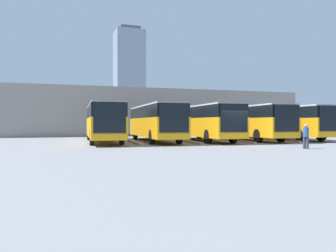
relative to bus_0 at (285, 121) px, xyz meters
name	(u,v)px	position (x,y,z in m)	size (l,w,h in m)	color
ground_plane	(236,145)	(8.79, 5.86, -1.75)	(600.00, 600.00, 0.00)	gray
bus_0	(285,121)	(0.00, 0.00, 0.00)	(3.10, 12.42, 3.13)	orange
curb_divider_0	(277,140)	(2.20, 1.82, -1.68)	(0.24, 6.36, 0.15)	#9E9E99
bus_1	(247,121)	(4.40, 0.21, 0.00)	(3.10, 12.42, 3.13)	orange
curb_divider_1	(236,141)	(6.59, 2.04, -1.68)	(0.24, 6.36, 0.15)	#9E9E99
bus_2	(203,121)	(8.79, 0.01, 0.00)	(3.10, 12.42, 3.13)	orange
curb_divider_2	(188,142)	(10.99, 1.83, -1.68)	(0.24, 6.36, 0.15)	#9E9E99
bus_3	(155,121)	(13.19, -0.51, 0.00)	(3.10, 12.42, 3.13)	orange
curb_divider_3	(134,142)	(15.39, 1.31, -1.68)	(0.24, 6.36, 0.15)	#9E9E99
bus_4	(103,121)	(17.59, -0.81, 0.00)	(3.10, 12.42, 3.13)	orange
pedestrian	(306,136)	(6.43, 10.26, -0.92)	(0.47, 0.47, 1.55)	#38384C
station_building	(150,113)	(8.79, -18.42, 1.23)	(39.55, 16.26, 5.92)	gray
office_tower	(129,77)	(-21.43, -180.40, 28.82)	(17.87, 17.87, 62.35)	#7F8EA3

